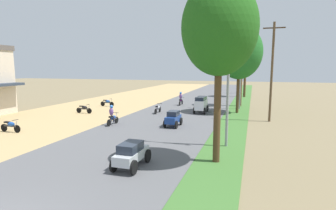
# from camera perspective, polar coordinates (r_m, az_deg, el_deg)

# --- Properties ---
(parked_motorbike_second) EXTENTS (1.80, 0.54, 0.94)m
(parked_motorbike_second) POSITION_cam_1_polar(r_m,az_deg,el_deg) (22.47, -30.68, -3.79)
(parked_motorbike_second) COLOR black
(parked_motorbike_second) RESTS_ON dirt_shoulder
(parked_motorbike_third) EXTENTS (1.80, 0.54, 0.94)m
(parked_motorbike_third) POSITION_cam_1_polar(r_m,az_deg,el_deg) (28.61, -17.53, -0.72)
(parked_motorbike_third) COLOR black
(parked_motorbike_third) RESTS_ON dirt_shoulder
(parked_motorbike_fourth) EXTENTS (1.80, 0.54, 0.94)m
(parked_motorbike_fourth) POSITION_cam_1_polar(r_m,az_deg,el_deg) (33.05, -12.88, 0.59)
(parked_motorbike_fourth) COLOR black
(parked_motorbike_fourth) RESTS_ON dirt_shoulder
(median_tree_nearest) EXTENTS (3.58, 3.58, 8.76)m
(median_tree_nearest) POSITION_cam_1_polar(r_m,az_deg,el_deg) (13.13, 10.97, 15.79)
(median_tree_nearest) COLOR #4C351E
(median_tree_nearest) RESTS_ON median_strip
(median_tree_second) EXTENTS (4.61, 4.61, 8.92)m
(median_tree_second) POSITION_cam_1_polar(r_m,az_deg,el_deg) (28.23, 15.01, 10.86)
(median_tree_second) COLOR #4C351E
(median_tree_second) RESTS_ON median_strip
(median_tree_third) EXTENTS (2.91, 2.91, 9.66)m
(median_tree_third) POSITION_cam_1_polar(r_m,az_deg,el_deg) (33.53, 15.58, 12.89)
(median_tree_third) COLOR #4C351E
(median_tree_third) RESTS_ON median_strip
(median_tree_fourth) EXTENTS (2.95, 2.95, 9.63)m
(median_tree_fourth) POSITION_cam_1_polar(r_m,az_deg,el_deg) (44.18, 16.40, 11.69)
(median_tree_fourth) COLOR #4C351E
(median_tree_fourth) RESTS_ON median_strip
(streetlamp_near) EXTENTS (3.16, 0.20, 7.20)m
(streetlamp_near) POSITION_cam_1_polar(r_m,az_deg,el_deg) (15.82, 12.79, 6.12)
(streetlamp_near) COLOR gray
(streetlamp_near) RESTS_ON median_strip
(streetlamp_mid) EXTENTS (3.16, 0.20, 8.49)m
(streetlamp_mid) POSITION_cam_1_polar(r_m,az_deg,el_deg) (30.86, 15.37, 8.11)
(streetlamp_mid) COLOR gray
(streetlamp_mid) RESTS_ON median_strip
(streetlamp_far) EXTENTS (3.16, 0.20, 7.24)m
(streetlamp_far) POSITION_cam_1_polar(r_m,az_deg,el_deg) (49.65, 16.33, 7.19)
(streetlamp_far) COLOR gray
(streetlamp_far) RESTS_ON median_strip
(utility_pole_near) EXTENTS (1.80, 0.20, 8.53)m
(utility_pole_near) POSITION_cam_1_polar(r_m,az_deg,el_deg) (24.72, 21.38, 6.87)
(utility_pole_near) COLOR brown
(utility_pole_near) RESTS_ON ground
(car_sedan_silver) EXTENTS (1.10, 2.26, 1.19)m
(car_sedan_silver) POSITION_cam_1_polar(r_m,az_deg,el_deg) (12.74, -7.87, -10.24)
(car_sedan_silver) COLOR #B7BCC1
(car_sedan_silver) RESTS_ON road_strip
(car_hatchback_blue) EXTENTS (1.04, 2.00, 1.23)m
(car_hatchback_blue) POSITION_cam_1_polar(r_m,az_deg,el_deg) (21.13, 1.12, -2.80)
(car_hatchback_blue) COLOR navy
(car_hatchback_blue) RESTS_ON road_strip
(car_van_white) EXTENTS (1.19, 2.41, 1.67)m
(car_van_white) POSITION_cam_1_polar(r_m,az_deg,el_deg) (27.63, 7.10, 0.29)
(car_van_white) COLOR silver
(car_van_white) RESTS_ON road_strip
(motorbike_foreground_rider) EXTENTS (0.54, 1.80, 1.66)m
(motorbike_foreground_rider) POSITION_cam_1_polar(r_m,az_deg,el_deg) (22.07, -11.86, -2.22)
(motorbike_foreground_rider) COLOR black
(motorbike_foreground_rider) RESTS_ON road_strip
(motorbike_ahead_second) EXTENTS (0.54, 1.80, 0.94)m
(motorbike_ahead_second) POSITION_cam_1_polar(r_m,az_deg,el_deg) (27.30, -2.19, -0.71)
(motorbike_ahead_second) COLOR black
(motorbike_ahead_second) RESTS_ON road_strip
(motorbike_ahead_third) EXTENTS (0.54, 1.80, 1.66)m
(motorbike_ahead_third) POSITION_cam_1_polar(r_m,az_deg,el_deg) (33.11, 2.78, 1.32)
(motorbike_ahead_third) COLOR black
(motorbike_ahead_third) RESTS_ON road_strip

